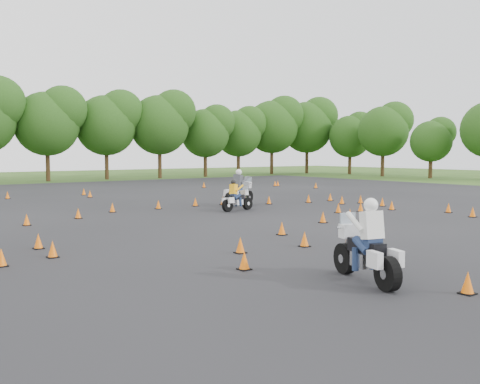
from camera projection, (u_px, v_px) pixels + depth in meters
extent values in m
plane|color=#2D5119|center=(302.00, 230.00, 20.42)|extent=(140.00, 140.00, 0.00)
plane|color=black|center=(215.00, 215.00, 25.22)|extent=(62.00, 62.00, 0.00)
cone|color=orange|center=(223.00, 201.00, 29.96)|extent=(0.26, 0.26, 0.45)
cone|color=orange|center=(53.00, 250.00, 14.94)|extent=(0.26, 0.26, 0.45)
cone|color=orange|center=(244.00, 261.00, 13.39)|extent=(0.26, 0.26, 0.45)
cone|color=orange|center=(350.00, 215.00, 23.31)|extent=(0.26, 0.26, 0.45)
cone|color=orange|center=(204.00, 185.00, 44.48)|extent=(0.26, 0.26, 0.45)
cone|color=orange|center=(195.00, 202.00, 29.15)|extent=(0.26, 0.26, 0.45)
cone|color=orange|center=(38.00, 242.00, 16.29)|extent=(0.26, 0.26, 0.45)
cone|color=orange|center=(330.00, 197.00, 32.38)|extent=(0.26, 0.26, 0.45)
cone|color=orange|center=(316.00, 186.00, 43.66)|extent=(0.26, 0.26, 0.45)
cone|color=orange|center=(7.00, 195.00, 33.78)|extent=(0.26, 0.26, 0.45)
cone|color=orange|center=(448.00, 208.00, 26.04)|extent=(0.26, 0.26, 0.45)
cone|color=orange|center=(342.00, 200.00, 30.37)|extent=(0.26, 0.26, 0.45)
cone|color=orange|center=(278.00, 183.00, 46.60)|extent=(0.26, 0.26, 0.45)
cone|color=orange|center=(158.00, 205.00, 27.72)|extent=(0.26, 0.26, 0.45)
cone|color=orange|center=(112.00, 208.00, 26.22)|extent=(0.26, 0.26, 0.45)
cone|color=orange|center=(468.00, 283.00, 11.09)|extent=(0.26, 0.26, 0.45)
cone|color=orange|center=(240.00, 246.00, 15.59)|extent=(0.26, 0.26, 0.45)
cone|color=orange|center=(304.00, 240.00, 16.66)|extent=(0.26, 0.26, 0.45)
cone|color=orange|center=(78.00, 214.00, 23.73)|extent=(0.26, 0.26, 0.45)
cone|color=orange|center=(361.00, 199.00, 30.84)|extent=(0.26, 0.26, 0.45)
cone|color=orange|center=(361.00, 207.00, 26.49)|extent=(0.26, 0.26, 0.45)
cone|color=orange|center=(392.00, 206.00, 27.28)|extent=(0.26, 0.26, 0.45)
cone|color=orange|center=(473.00, 212.00, 24.24)|extent=(0.26, 0.26, 0.45)
cone|color=orange|center=(275.00, 184.00, 46.40)|extent=(0.26, 0.26, 0.45)
cone|color=orange|center=(27.00, 220.00, 21.48)|extent=(0.26, 0.26, 0.45)
cone|color=orange|center=(84.00, 192.00, 36.72)|extent=(0.26, 0.26, 0.45)
cone|color=orange|center=(269.00, 200.00, 30.33)|extent=(0.26, 0.26, 0.45)
cone|color=orange|center=(382.00, 202.00, 29.15)|extent=(0.26, 0.26, 0.45)
cone|color=orange|center=(90.00, 194.00, 34.83)|extent=(0.26, 0.26, 0.45)
cone|color=orange|center=(309.00, 199.00, 31.24)|extent=(0.26, 0.26, 0.45)
cone|color=orange|center=(282.00, 229.00, 19.01)|extent=(0.26, 0.26, 0.45)
cone|color=orange|center=(323.00, 217.00, 22.31)|extent=(0.26, 0.26, 0.45)
cone|color=orange|center=(1.00, 258.00, 13.77)|extent=(0.26, 0.26, 0.45)
cone|color=orange|center=(338.00, 208.00, 25.96)|extent=(0.26, 0.26, 0.45)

